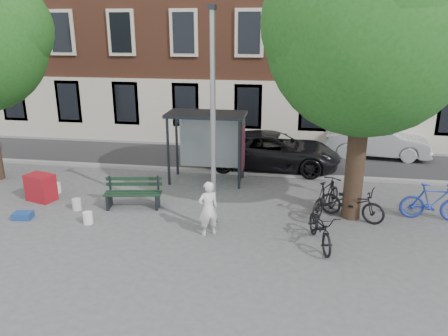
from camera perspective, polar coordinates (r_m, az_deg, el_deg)
The scene contains 21 objects.
ground at distance 12.78m, azimuth -1.33°, elevation -7.95°, with size 90.00×90.00×0.00m, color #4C4C4F.
road at distance 19.24m, azimuth 2.44°, elevation 1.14°, with size 40.00×4.00×0.01m, color #28282B.
curb_near at distance 17.34m, azimuth 1.65°, elevation -0.59°, with size 40.00×0.25×0.12m, color gray.
curb_far at distance 21.14m, azimuth 3.08°, elevation 2.85°, with size 40.00×0.25×0.12m, color gray.
lamppost at distance 11.82m, azimuth -1.43°, elevation 4.25°, with size 0.28×0.35×6.11m.
tree_right at distance 12.81m, azimuth 18.53°, elevation 17.23°, with size 5.76×5.60×8.20m.
bus_shelter at distance 16.06m, azimuth -0.87°, elevation 4.80°, with size 2.85×1.45×2.62m.
painter at distance 12.13m, azimuth -2.07°, elevation -5.32°, with size 0.58×0.38×1.58m, color silver.
bench at distance 14.40m, azimuth -11.74°, elevation -3.38°, with size 1.89×0.88×0.94m.
bike_a at distance 13.76m, azimuth 16.35°, elevation -4.37°, with size 0.70×2.00×1.05m, color black.
bike_b at distance 14.57m, azimuth 25.64°, elevation -4.03°, with size 0.53×1.89×1.13m, color #1B3099.
bike_c at distance 11.97m, azimuth 12.49°, elevation -7.64°, with size 0.67×1.92×1.01m, color black.
bike_d at distance 13.80m, azimuth 13.20°, elevation -3.76°, with size 0.55×1.95×1.17m, color black.
car_dark at distance 17.97m, azimuth 6.48°, elevation 2.27°, with size 2.47×5.36×1.49m, color black.
car_silver at distance 20.62m, azimuth 19.34°, elevation 3.39°, with size 1.56×4.47×1.47m, color #AAACB2.
red_stand at distance 15.86m, azimuth -22.81°, elevation -2.37°, with size 0.90×0.60×0.90m, color maroon.
blue_crate at distance 14.72m, azimuth -24.79°, elevation -5.66°, with size 0.55×0.40×0.20m, color navy.
bucket_a at distance 14.75m, azimuth -18.67°, elevation -4.51°, with size 0.28×0.28×0.36m, color silver.
bucket_b at distance 13.64m, azimuth -17.35°, elevation -6.24°, with size 0.28×0.28×0.36m, color white.
bucket_c at distance 16.45m, azimuth -21.01°, elevation -2.44°, with size 0.28×0.28×0.36m, color white.
notice_sign at distance 14.85m, azimuth 17.01°, elevation 0.91°, with size 0.33×0.11×1.95m.
Camera 1 is at (2.11, -11.28, 5.61)m, focal length 35.00 mm.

